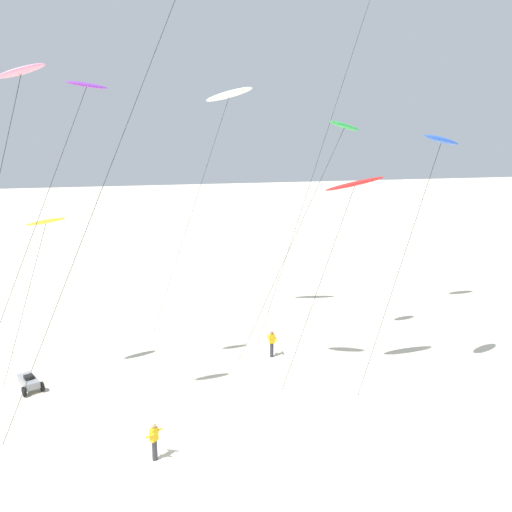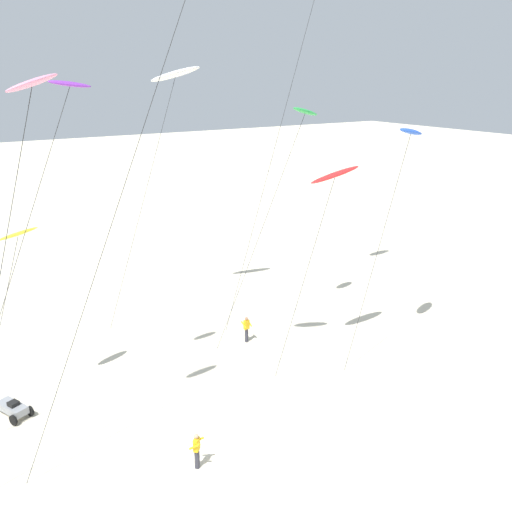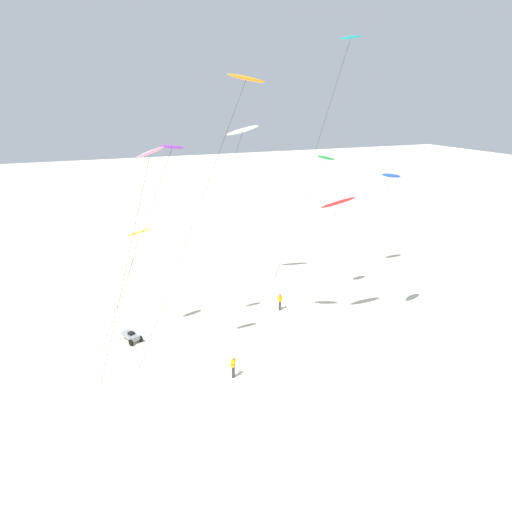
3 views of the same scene
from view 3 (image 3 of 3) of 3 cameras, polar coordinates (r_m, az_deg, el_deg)
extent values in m
plane|color=beige|center=(34.94, 2.35, -13.78)|extent=(260.00, 260.00, 0.00)
ellipsoid|color=green|center=(42.58, 8.55, 11.78)|extent=(2.35, 1.22, 0.78)
cylinder|color=#262626|center=(42.25, 4.42, 2.28)|extent=(6.57, 0.48, 13.63)
ellipsoid|color=white|center=(45.51, -1.65, 15.10)|extent=(3.30, 1.67, 1.39)
cylinder|color=#262626|center=(45.66, -4.77, 4.89)|extent=(5.63, 0.42, 15.71)
ellipsoid|color=teal|center=(45.89, 11.49, 24.70)|extent=(2.50, 0.90, 0.56)
cylinder|color=#262626|center=(43.91, 6.26, 9.59)|extent=(8.01, 0.58, 23.68)
ellipsoid|color=pink|center=(30.62, -12.79, 12.26)|extent=(1.87, 0.68, 0.90)
cylinder|color=#262626|center=(31.97, -15.76, -2.20)|extent=(4.60, 0.35, 15.48)
ellipsoid|color=yellow|center=(37.59, -14.10, 2.83)|extent=(2.09, 1.26, 0.54)
cylinder|color=#262626|center=(38.77, -15.63, -3.78)|extent=(2.87, 0.22, 8.75)
ellipsoid|color=purple|center=(34.84, -10.22, 12.99)|extent=(1.90, 0.72, 0.52)
cylinder|color=#262626|center=(35.69, -14.59, 0.03)|extent=(6.62, 0.49, 15.38)
ellipsoid|color=blue|center=(38.89, 16.20, 9.42)|extent=(2.77, 1.68, 0.79)
cylinder|color=#262626|center=(39.15, 13.16, -0.14)|extent=(4.02, 0.31, 12.84)
ellipsoid|color=orange|center=(32.66, -1.22, 20.90)|extent=(2.65, 1.45, 0.76)
cylinder|color=#262626|center=(32.28, -8.19, 2.68)|extent=(8.81, 0.64, 19.90)
ellipsoid|color=red|center=(38.38, 10.02, 6.46)|extent=(3.31, 0.87, 0.92)
cylinder|color=#262626|center=(38.83, 7.25, -1.63)|extent=(3.90, 0.30, 10.69)
cylinder|color=#33333D|center=(33.96, -2.79, -13.97)|extent=(0.22, 0.22, 0.88)
cube|color=gold|center=(33.57, -2.82, -12.92)|extent=(0.38, 0.38, 0.58)
sphere|color=tan|center=(33.36, -2.83, -12.34)|extent=(0.20, 0.20, 0.20)
cylinder|color=gold|center=(33.38, -2.98, -13.03)|extent=(0.42, 0.42, 0.39)
cylinder|color=gold|center=(33.71, -2.65, -12.67)|extent=(0.42, 0.42, 0.39)
cylinder|color=#33333D|center=(43.63, 2.93, -6.09)|extent=(0.22, 0.22, 0.88)
cube|color=gold|center=(43.33, 2.94, -5.21)|extent=(0.37, 0.25, 0.58)
sphere|color=#9E7051|center=(43.17, 2.95, -4.73)|extent=(0.20, 0.20, 0.20)
cylinder|color=gold|center=(43.42, 3.18, -5.09)|extent=(0.17, 0.51, 0.39)
cylinder|color=gold|center=(43.19, 2.70, -5.22)|extent=(0.17, 0.51, 0.39)
cube|color=gray|center=(39.79, -15.08, -9.38)|extent=(1.34, 1.84, 0.36)
cube|color=black|center=(39.55, -14.99, -9.10)|extent=(0.58, 0.58, 0.20)
cylinder|color=black|center=(40.50, -15.67, -9.20)|extent=(0.32, 0.52, 0.52)
cylinder|color=black|center=(39.12, -15.05, -10.19)|extent=(0.32, 0.52, 0.52)
cylinder|color=black|center=(39.53, -13.92, -9.77)|extent=(0.32, 0.52, 0.52)
camera|label=1|loc=(12.44, 23.75, -10.67)|focal=36.74mm
camera|label=2|loc=(9.96, -14.08, 0.65)|focal=38.43mm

